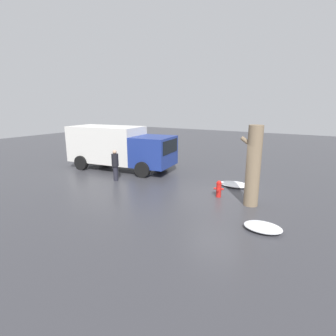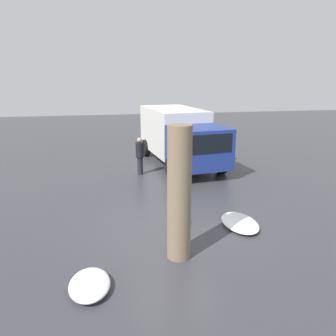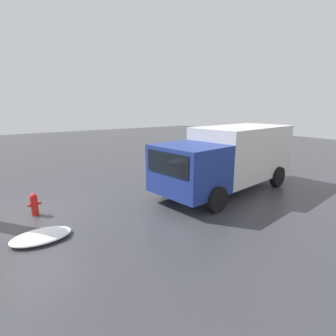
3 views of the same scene
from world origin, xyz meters
name	(u,v)px [view 1 (image 1 of 3)]	position (x,y,z in m)	size (l,w,h in m)	color
ground_plane	(218,197)	(0.00, 0.00, 0.00)	(60.00, 60.00, 0.00)	#38383D
fire_hydrant	(219,189)	(0.00, 0.00, 0.38)	(0.43, 0.33, 0.75)	red
tree_trunk	(253,166)	(-1.45, 0.24, 1.63)	(0.86, 0.57, 3.23)	#7F6B51
delivery_truck	(119,146)	(7.30, -1.76, 1.47)	(6.96, 3.28, 2.67)	navy
pedestrian	(115,164)	(5.69, 0.38, 0.91)	(0.36, 0.36, 1.67)	#23232D
snow_pile_by_hydrant	(263,227)	(-2.38, 2.33, 0.12)	(1.22, 0.85, 0.24)	white
snow_pile_curbside	(235,184)	(-0.14, -1.91, 0.10)	(1.55, 0.99, 0.19)	white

